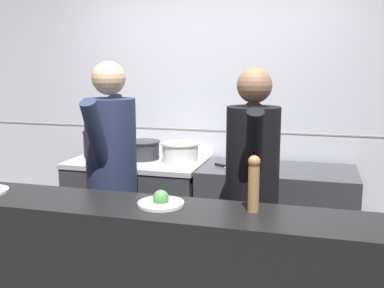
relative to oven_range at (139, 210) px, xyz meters
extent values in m
cube|color=silver|center=(0.58, 0.40, 0.84)|extent=(8.00, 0.06, 2.60)
cube|color=gray|center=(0.58, 0.37, 0.69)|extent=(8.00, 0.00, 0.01)
cube|color=#38383D|center=(0.00, 0.00, -0.02)|extent=(1.14, 0.70, 0.88)
cube|color=#B7BABF|center=(0.00, 0.00, 0.44)|extent=(1.16, 0.71, 0.04)
cube|color=#B7BABF|center=(0.00, -0.33, 0.04)|extent=(1.03, 0.03, 0.10)
cube|color=#38383D|center=(1.21, 0.00, 0.00)|extent=(1.23, 0.65, 0.92)
cube|color=black|center=(1.21, -0.30, -0.41)|extent=(1.21, 0.04, 0.10)
cube|color=black|center=(0.63, -1.34, 0.02)|extent=(3.26, 0.45, 0.97)
cylinder|color=#2D2D33|center=(-0.40, 0.04, 0.57)|extent=(0.25, 0.25, 0.23)
cylinder|color=#2D2D33|center=(-0.40, 0.04, 0.68)|extent=(0.27, 0.27, 0.01)
cylinder|color=#2D2D33|center=(0.03, 0.05, 0.54)|extent=(0.29, 0.29, 0.16)
cylinder|color=#2D2D33|center=(0.03, 0.05, 0.61)|extent=(0.31, 0.31, 0.01)
cylinder|color=beige|center=(0.38, 0.03, 0.54)|extent=(0.31, 0.31, 0.16)
cylinder|color=beige|center=(0.38, 0.03, 0.62)|extent=(0.32, 0.32, 0.01)
cone|color=#B7BABF|center=(0.92, 0.08, 0.50)|extent=(0.26, 0.26, 0.10)
cube|color=#B7BABF|center=(0.90, -0.13, 0.46)|extent=(0.21, 0.15, 0.01)
cube|color=black|center=(0.75, -0.04, 0.47)|extent=(0.11, 0.08, 0.02)
cylinder|color=white|center=(0.68, -1.31, 0.52)|extent=(0.26, 0.26, 0.02)
sphere|color=#4C8C47|center=(0.68, -1.31, 0.55)|extent=(0.09, 0.09, 0.09)
cylinder|color=#AD7A47|center=(1.19, -1.28, 0.63)|extent=(0.06, 0.06, 0.25)
sphere|color=#AD7A47|center=(1.19, -1.28, 0.78)|extent=(0.07, 0.07, 0.07)
cube|color=black|center=(0.10, -0.72, -0.05)|extent=(0.31, 0.21, 0.83)
cylinder|color=#262D4C|center=(0.10, -0.72, 0.71)|extent=(0.37, 0.37, 0.68)
sphere|color=#D8AD84|center=(0.10, -0.72, 1.19)|extent=(0.23, 0.23, 0.23)
cylinder|color=#262D4C|center=(0.09, -0.50, 0.79)|extent=(0.12, 0.35, 0.57)
cylinder|color=#262D4C|center=(0.11, -0.93, 0.79)|extent=(0.12, 0.35, 0.57)
cube|color=black|center=(1.10, -0.69, -0.06)|extent=(0.33, 0.24, 0.81)
cylinder|color=black|center=(1.10, -0.69, 0.68)|extent=(0.40, 0.40, 0.67)
sphere|color=#8C664C|center=(1.10, -0.69, 1.15)|extent=(0.23, 0.23, 0.23)
cylinder|color=black|center=(1.07, -0.49, 0.76)|extent=(0.16, 0.35, 0.56)
cylinder|color=black|center=(1.13, -0.90, 0.76)|extent=(0.16, 0.35, 0.56)
camera|label=1|loc=(1.49, -3.57, 1.28)|focal=42.00mm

